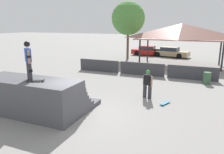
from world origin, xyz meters
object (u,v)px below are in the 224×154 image
at_px(skateboard_on_ground, 165,103).
at_px(skateboard_on_deck, 36,80).
at_px(skater_on_deck, 28,58).
at_px(trash_bin, 207,78).
at_px(parked_car_tan, 170,52).
at_px(tree_far_back, 128,18).
at_px(parked_car_red, 148,51).
at_px(bystander_walking, 148,82).

bearing_deg(skateboard_on_ground, skateboard_on_deck, -30.96).
bearing_deg(skater_on_deck, skateboard_on_ground, 74.26).
bearing_deg(trash_bin, parked_car_tan, 109.06).
distance_m(skateboard_on_ground, tree_far_back, 16.49).
distance_m(skateboard_on_deck, trash_bin, 11.63).
xyz_separation_m(skateboard_on_deck, skateboard_on_ground, (5.05, 3.88, -1.68)).
height_order(tree_far_back, parked_car_red, tree_far_back).
bearing_deg(tree_far_back, trash_bin, -45.06).
distance_m(skateboard_on_deck, parked_car_red, 21.94).
height_order(trash_bin, parked_car_tan, parked_car_tan).
height_order(skateboard_on_deck, bystander_walking, skateboard_on_deck).
distance_m(trash_bin, parked_car_red, 14.77).
bearing_deg(tree_far_back, parked_car_tan, 36.49).
bearing_deg(skateboard_on_ground, trash_bin, 179.97).
height_order(skateboard_on_deck, tree_far_back, tree_far_back).
bearing_deg(bystander_walking, trash_bin, -101.38).
xyz_separation_m(bystander_walking, trash_bin, (3.18, 4.61, -0.55)).
height_order(skateboard_on_deck, trash_bin, skateboard_on_deck).
bearing_deg(skateboard_on_deck, parked_car_red, 66.06).
relative_size(skater_on_deck, parked_car_tan, 0.37).
bearing_deg(tree_far_back, skateboard_on_deck, -84.18).
height_order(skater_on_deck, trash_bin, skater_on_deck).
bearing_deg(trash_bin, skater_on_deck, -130.06).
bearing_deg(tree_far_back, skateboard_on_ground, -64.11).
bearing_deg(parked_car_red, tree_far_back, -110.22).
distance_m(bystander_walking, tree_far_back, 15.25).
bearing_deg(tree_far_back, skater_on_deck, -85.59).
xyz_separation_m(bystander_walking, parked_car_tan, (-1.11, 17.03, -0.37)).
height_order(trash_bin, parked_car_red, parked_car_red).
bearing_deg(parked_car_tan, parked_car_red, -175.75).
relative_size(trash_bin, parked_car_tan, 0.18).
bearing_deg(tree_far_back, bystander_walking, -66.97).
bearing_deg(parked_car_tan, skateboard_on_ground, -71.59).
bearing_deg(skateboard_on_ground, tree_far_back, -132.63).
distance_m(tree_far_back, trash_bin, 13.41).
height_order(skater_on_deck, tree_far_back, tree_far_back).
height_order(skateboard_on_ground, tree_far_back, tree_far_back).
height_order(skateboard_on_ground, trash_bin, trash_bin).
bearing_deg(parked_car_red, skateboard_on_ground, -71.22).
xyz_separation_m(skateboard_on_deck, tree_far_back, (-1.85, 18.09, 3.07)).
xyz_separation_m(skateboard_on_ground, trash_bin, (2.06, 5.23, 0.37)).
bearing_deg(bystander_walking, parked_car_red, -53.24).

